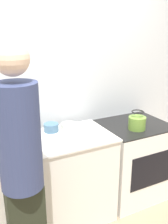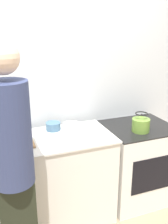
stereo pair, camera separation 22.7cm
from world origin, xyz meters
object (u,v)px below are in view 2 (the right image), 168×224
(oven, at_px, (136,162))
(knife, at_px, (12,145))
(cutting_board, at_px, (12,145))
(bowl_prep, at_px, (71,126))
(person, at_px, (13,162))
(kettle, at_px, (141,124))

(oven, relative_size, knife, 3.99)
(cutting_board, height_order, bowl_prep, bowl_prep)
(oven, xyz_separation_m, bowl_prep, (-0.74, 0.11, 0.51))
(oven, distance_m, person, 1.58)
(knife, bearing_deg, oven, 5.18)
(cutting_board, xyz_separation_m, bowl_prep, (0.61, 0.19, 0.02))
(person, xyz_separation_m, kettle, (1.31, 0.42, -0.05))
(oven, distance_m, cutting_board, 1.43)
(cutting_board, relative_size, knife, 1.73)
(cutting_board, bearing_deg, person, -93.61)
(oven, height_order, cutting_board, cutting_board)
(oven, distance_m, bowl_prep, 0.90)
(oven, relative_size, bowl_prep, 5.39)
(knife, bearing_deg, person, -93.56)
(kettle, bearing_deg, knife, 178.87)
(knife, bearing_deg, cutting_board, 109.61)
(cutting_board, distance_m, knife, 0.02)
(bowl_prep, bearing_deg, oven, -8.74)
(person, distance_m, kettle, 1.37)
(person, height_order, knife, person)
(person, height_order, bowl_prep, person)
(knife, relative_size, bowl_prep, 1.35)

